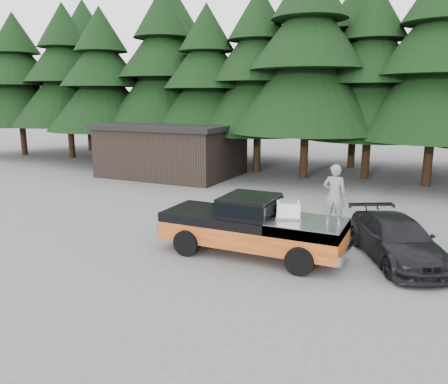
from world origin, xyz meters
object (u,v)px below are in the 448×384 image
at_px(utility_building, 172,149).
at_px(man_on_bed, 334,195).
at_px(air_compressor, 288,210).
at_px(parked_car, 397,239).
at_px(pickup_truck, 252,234).

bearing_deg(utility_building, man_on_bed, -42.51).
xyz_separation_m(man_on_bed, utility_building, (-12.63, 11.58, -0.56)).
bearing_deg(air_compressor, man_on_bed, -25.18).
height_order(parked_car, utility_building, utility_building).
bearing_deg(air_compressor, parked_car, 4.08).
height_order(air_compressor, parked_car, air_compressor).
bearing_deg(air_compressor, pickup_truck, 165.33).
bearing_deg(parked_car, pickup_truck, 170.58).
bearing_deg(man_on_bed, pickup_truck, -6.37).
bearing_deg(pickup_truck, man_on_bed, -1.21).
relative_size(air_compressor, utility_building, 0.08).
relative_size(pickup_truck, parked_car, 1.30).
bearing_deg(utility_building, pickup_truck, -48.80).
xyz_separation_m(air_compressor, utility_building, (-11.23, 11.43, 0.10)).
height_order(man_on_bed, parked_car, man_on_bed).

